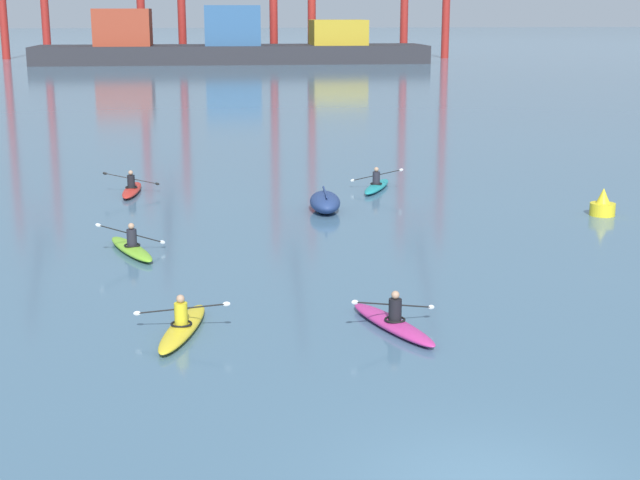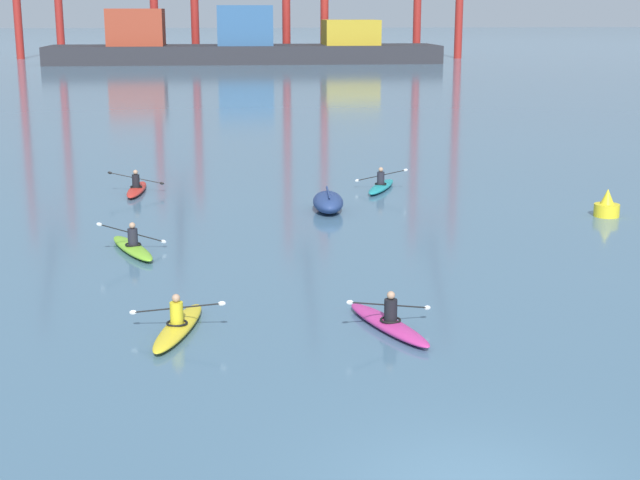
% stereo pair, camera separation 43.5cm
% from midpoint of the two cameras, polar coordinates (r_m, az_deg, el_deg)
% --- Properties ---
extents(container_barge, '(54.18, 10.94, 7.87)m').
position_cam_midpoint_polar(container_barge, '(133.40, -4.78, 11.81)').
color(container_barge, '#28282D').
rests_on(container_barge, ground).
extents(capsized_dinghy, '(1.25, 2.66, 0.76)m').
position_cam_midpoint_polar(capsized_dinghy, '(34.05, 0.86, 2.34)').
color(capsized_dinghy, navy).
rests_on(capsized_dinghy, ground).
extents(channel_buoy, '(0.90, 0.90, 1.00)m').
position_cam_midpoint_polar(channel_buoy, '(34.82, 17.48, 1.97)').
color(channel_buoy, yellow).
rests_on(channel_buoy, ground).
extents(kayak_teal, '(2.06, 3.36, 0.96)m').
position_cam_midpoint_polar(kayak_teal, '(38.32, 4.08, 3.33)').
color(kayak_teal, teal).
rests_on(kayak_teal, ground).
extents(kayak_yellow, '(2.22, 3.45, 0.95)m').
position_cam_midpoint_polar(kayak_yellow, '(21.51, -8.09, -5.21)').
color(kayak_yellow, yellow).
rests_on(kayak_yellow, ground).
extents(kayak_red, '(2.25, 3.43, 0.95)m').
position_cam_midpoint_polar(kayak_red, '(38.29, -10.83, 3.11)').
color(kayak_red, red).
rests_on(kayak_red, ground).
extents(kayak_lime, '(2.01, 3.37, 1.07)m').
position_cam_midpoint_polar(kayak_lime, '(28.81, -10.98, -0.42)').
color(kayak_lime, '#7ABC2D').
rests_on(kayak_lime, ground).
extents(kayak_magenta, '(2.13, 3.39, 0.95)m').
position_cam_midpoint_polar(kayak_magenta, '(21.56, 4.79, -5.07)').
color(kayak_magenta, '#C13384').
rests_on(kayak_magenta, ground).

